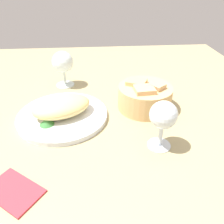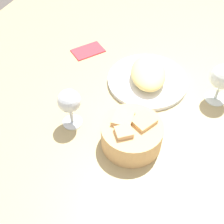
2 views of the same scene
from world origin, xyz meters
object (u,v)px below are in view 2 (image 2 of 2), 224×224
at_px(plate, 147,81).
at_px(folded_napkin, 88,50).
at_px(wine_glass_near, 69,103).
at_px(bread_basket, 132,134).
at_px(wine_glass_far, 222,79).

distance_m(plate, folded_napkin, 0.26).
bearing_deg(plate, folded_napkin, -105.53).
distance_m(plate, wine_glass_near, 0.30).
bearing_deg(bread_basket, wine_glass_near, -89.17).
height_order(wine_glass_near, folded_napkin, wine_glass_near).
height_order(bread_basket, wine_glass_near, wine_glass_near).
bearing_deg(bread_basket, folded_napkin, -137.50).
height_order(plate, bread_basket, bread_basket).
xyz_separation_m(wine_glass_near, wine_glass_far, (-0.26, 0.36, 0.00)).
height_order(wine_glass_far, folded_napkin, wine_glass_far).
distance_m(wine_glass_far, folded_napkin, 0.48).
bearing_deg(folded_napkin, wine_glass_far, -60.72).
bearing_deg(folded_napkin, bread_basket, -101.28).
distance_m(bread_basket, wine_glass_near, 0.18).
bearing_deg(wine_glass_far, wine_glass_near, -54.01).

